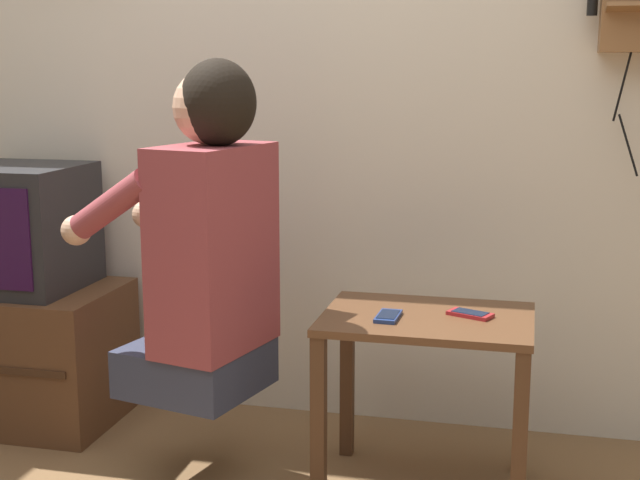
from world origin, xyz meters
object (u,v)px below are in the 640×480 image
(cell_phone_held, at_px, (388,316))
(cell_phone_spare, at_px, (470,314))
(person, at_px, (206,239))
(television, at_px, (16,227))

(cell_phone_held, bearing_deg, cell_phone_spare, 20.88)
(person, height_order, television, person)
(person, relative_size, television, 2.18)
(television, xyz_separation_m, cell_phone_held, (1.34, -0.29, -0.15))
(cell_phone_held, relative_size, cell_phone_spare, 0.92)
(cell_phone_held, xyz_separation_m, cell_phone_spare, (0.22, 0.08, 0.00))
(cell_phone_held, bearing_deg, person, -174.24)
(television, bearing_deg, person, -21.78)
(television, height_order, cell_phone_held, television)
(television, bearing_deg, cell_phone_spare, -7.82)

